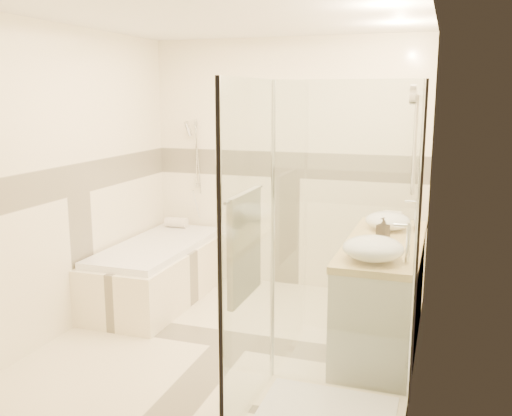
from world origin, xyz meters
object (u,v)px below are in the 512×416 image
(vessel_sink_far, at_px, (373,248))
(amenity_bottle_b, at_px, (384,229))
(amenity_bottle_a, at_px, (383,229))
(vanity, at_px, (382,293))
(vessel_sink_near, at_px, (388,221))
(shower_enclosure, at_px, (308,345))
(bathtub, at_px, (158,269))

(vessel_sink_far, xyz_separation_m, amenity_bottle_b, (0.00, 0.65, -0.01))
(amenity_bottle_a, bearing_deg, vanity, -49.91)
(amenity_bottle_b, bearing_deg, vanity, -78.22)
(amenity_bottle_a, bearing_deg, vessel_sink_near, 90.00)
(shower_enclosure, relative_size, vessel_sink_near, 5.54)
(vanity, relative_size, vessel_sink_near, 4.40)
(vessel_sink_far, bearing_deg, shower_enclosure, -110.95)
(shower_enclosure, bearing_deg, amenity_bottle_a, 78.10)
(shower_enclosure, relative_size, vessel_sink_far, 4.93)
(amenity_bottle_a, bearing_deg, vessel_sink_far, -90.00)
(shower_enclosure, xyz_separation_m, vessel_sink_far, (0.27, 0.71, 0.43))
(bathtub, xyz_separation_m, shower_enclosure, (1.86, -1.62, 0.20))
(vanity, bearing_deg, amenity_bottle_b, 101.78)
(amenity_bottle_a, bearing_deg, amenity_bottle_b, 90.00)
(vessel_sink_far, relative_size, amenity_bottle_b, 2.98)
(vanity, distance_m, shower_enclosure, 1.31)
(shower_enclosure, height_order, amenity_bottle_a, shower_enclosure)
(vessel_sink_near, relative_size, vessel_sink_far, 0.89)
(vessel_sink_near, bearing_deg, amenity_bottle_a, -90.00)
(vanity, relative_size, shower_enclosure, 0.79)
(vessel_sink_far, distance_m, amenity_bottle_b, 0.65)
(bathtub, xyz_separation_m, vessel_sink_near, (2.13, 0.04, 0.62))
(shower_enclosure, height_order, vessel_sink_near, shower_enclosure)
(bathtub, relative_size, vessel_sink_far, 4.11)
(shower_enclosure, xyz_separation_m, amenity_bottle_a, (0.27, 1.29, 0.43))
(vessel_sink_near, height_order, amenity_bottle_a, amenity_bottle_a)
(shower_enclosure, bearing_deg, vessel_sink_near, 80.68)
(vanity, distance_m, amenity_bottle_b, 0.50)
(amenity_bottle_a, height_order, amenity_bottle_b, amenity_bottle_a)
(vanity, height_order, amenity_bottle_b, amenity_bottle_b)
(bathtub, relative_size, vessel_sink_near, 4.62)
(amenity_bottle_b, bearing_deg, vessel_sink_far, -90.00)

